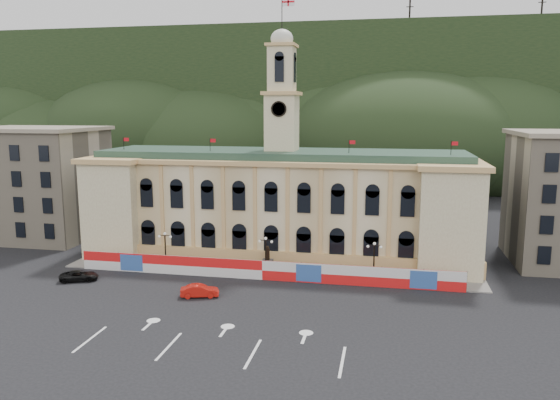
% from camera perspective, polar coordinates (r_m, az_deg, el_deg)
% --- Properties ---
extents(ground, '(260.00, 260.00, 0.00)m').
position_cam_1_polar(ground, '(57.11, -5.34, -12.83)').
color(ground, black).
rests_on(ground, ground).
extents(lane_markings, '(26.00, 10.00, 0.02)m').
position_cam_1_polar(lane_markings, '(52.74, -6.94, -14.83)').
color(lane_markings, white).
rests_on(lane_markings, ground).
extents(hill_ridge, '(230.00, 80.00, 64.00)m').
position_cam_1_polar(hill_ridge, '(173.21, 6.25, 8.81)').
color(hill_ridge, black).
rests_on(hill_ridge, ground).
extents(city_hall, '(56.20, 17.60, 37.10)m').
position_cam_1_polar(city_hall, '(80.86, 0.14, -0.30)').
color(city_hall, beige).
rests_on(city_hall, ground).
extents(side_building_left, '(21.00, 17.00, 18.60)m').
position_cam_1_polar(side_building_left, '(100.96, -24.18, 1.70)').
color(side_building_left, tan).
rests_on(side_building_left, ground).
extents(hoarding_fence, '(50.00, 0.44, 2.50)m').
position_cam_1_polar(hoarding_fence, '(70.41, -1.80, -7.33)').
color(hoarding_fence, red).
rests_on(hoarding_fence, ground).
extents(pavement, '(56.00, 5.50, 0.16)m').
position_cam_1_polar(pavement, '(73.26, -1.36, -7.61)').
color(pavement, slate).
rests_on(pavement, ground).
extents(statue, '(1.40, 1.40, 3.72)m').
position_cam_1_polar(statue, '(73.18, -1.32, -6.72)').
color(statue, '#595651').
rests_on(statue, ground).
extents(lamp_left, '(1.96, 0.44, 5.15)m').
position_cam_1_polar(lamp_left, '(75.96, -11.90, -4.84)').
color(lamp_left, black).
rests_on(lamp_left, ground).
extents(lamp_center, '(1.96, 0.44, 5.15)m').
position_cam_1_polar(lamp_center, '(71.73, -1.50, -5.49)').
color(lamp_center, black).
rests_on(lamp_center, ground).
extents(lamp_right, '(1.96, 0.44, 5.15)m').
position_cam_1_polar(lamp_right, '(70.08, 9.80, -6.00)').
color(lamp_right, black).
rests_on(lamp_right, ground).
extents(red_sedan, '(3.94, 5.27, 1.46)m').
position_cam_1_polar(red_sedan, '(65.01, -8.39, -9.37)').
color(red_sedan, red).
rests_on(red_sedan, ground).
extents(black_suv, '(5.49, 6.23, 1.31)m').
position_cam_1_polar(black_suv, '(74.57, -20.26, -7.44)').
color(black_suv, black).
rests_on(black_suv, ground).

